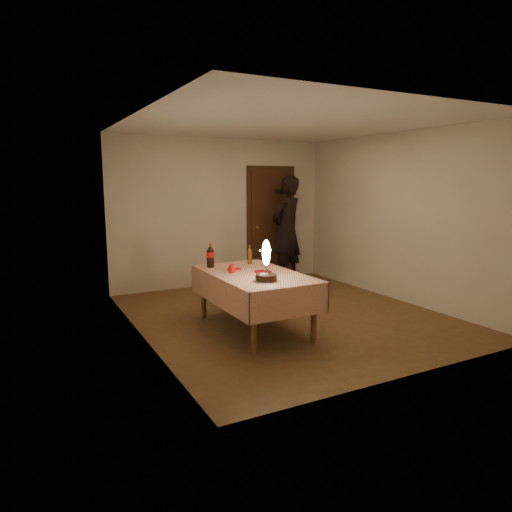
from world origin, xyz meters
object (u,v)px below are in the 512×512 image
at_px(birthday_cake, 266,270).
at_px(photographer, 286,229).
at_px(amber_bottle_right, 250,255).
at_px(cola_bottle, 210,256).
at_px(red_plate, 263,272).
at_px(dining_table, 254,281).
at_px(red_cup, 232,269).
at_px(clear_cup, 266,269).

bearing_deg(birthday_cake, photographer, 54.43).
bearing_deg(amber_bottle_right, cola_bottle, 179.41).
height_order(birthday_cake, red_plate, birthday_cake).
distance_m(dining_table, birthday_cake, 0.53).
height_order(red_plate, cola_bottle, cola_bottle).
distance_m(birthday_cake, amber_bottle_right, 1.12).
bearing_deg(red_plate, photographer, 52.33).
distance_m(birthday_cake, cola_bottle, 1.10).
height_order(red_cup, photographer, photographer).
xyz_separation_m(red_cup, photographer, (2.03, 2.03, 0.19)).
distance_m(cola_bottle, photographer, 2.65).
bearing_deg(birthday_cake, red_cup, 103.31).
xyz_separation_m(amber_bottle_right, photographer, (1.56, 1.57, 0.13)).
bearing_deg(birthday_cake, clear_cup, 60.56).
distance_m(birthday_cake, photographer, 3.25).
distance_m(dining_table, photographer, 2.84).
xyz_separation_m(dining_table, clear_cup, (0.16, -0.03, 0.14)).
xyz_separation_m(cola_bottle, photographer, (2.13, 1.57, 0.09)).
distance_m(dining_table, amber_bottle_right, 0.68).
distance_m(dining_table, red_plate, 0.16).
distance_m(red_plate, clear_cup, 0.06).
relative_size(dining_table, birthday_cake, 3.63).
bearing_deg(cola_bottle, photographer, 36.29).
bearing_deg(red_plate, red_cup, 159.07).
bearing_deg(amber_bottle_right, red_cup, -136.23).
bearing_deg(cola_bottle, birthday_cake, -77.16).
xyz_separation_m(clear_cup, photographer, (1.64, 2.20, 0.20)).
relative_size(red_cup, clear_cup, 1.11).
bearing_deg(photographer, dining_table, -129.65).
xyz_separation_m(cola_bottle, amber_bottle_right, (0.58, -0.01, -0.03)).
bearing_deg(dining_table, clear_cup, -12.39).
bearing_deg(red_cup, cola_bottle, 102.22).
bearing_deg(photographer, amber_bottle_right, -134.70).
xyz_separation_m(dining_table, photographer, (1.80, 2.17, 0.34)).
distance_m(birthday_cake, red_plate, 0.54).
bearing_deg(photographer, birthday_cake, -125.57).
xyz_separation_m(dining_table, red_plate, (0.13, 0.00, 0.10)).
height_order(red_plate, red_cup, red_cup).
relative_size(birthday_cake, photographer, 0.24).
height_order(red_cup, cola_bottle, cola_bottle).
xyz_separation_m(red_plate, photographer, (1.67, 2.17, 0.24)).
relative_size(birthday_cake, clear_cup, 5.27).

